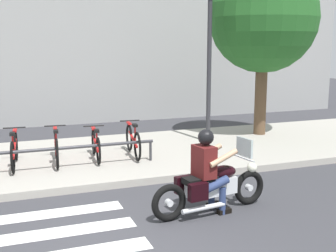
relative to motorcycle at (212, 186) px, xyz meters
name	(u,v)px	position (x,y,z in m)	size (l,w,h in m)	color
ground_plane	(106,250)	(-1.97, -0.73, -0.45)	(48.00, 48.00, 0.00)	#38383D
sidewalk	(61,161)	(-1.97, 3.93, -0.38)	(24.00, 4.40, 0.15)	#A8A399
crosswalk_stripe_3	(42,235)	(-2.74, 0.07, -0.45)	(2.80, 0.40, 0.01)	white
crosswalk_stripe_4	(38,215)	(-2.74, 0.87, -0.45)	(2.80, 0.40, 0.01)	white
motorcycle	(212,186)	(0.00, 0.00, 0.00)	(2.20, 0.75, 1.20)	black
rider	(208,166)	(-0.08, -0.01, 0.36)	(0.68, 0.60, 1.42)	#591919
bicycle_3	(14,150)	(-2.98, 3.55, 0.06)	(0.48, 1.74, 0.80)	black
bicycle_4	(56,147)	(-2.10, 3.55, 0.06)	(0.48, 1.72, 0.79)	black
bicycle_5	(96,145)	(-1.21, 3.55, 0.04)	(0.48, 1.56, 0.74)	black
bicycle_6	(133,141)	(-0.32, 3.55, 0.06)	(0.48, 1.67, 0.80)	black
bike_rack	(15,153)	(-2.98, 3.00, 0.13)	(5.93, 0.07, 0.49)	#333338
street_lamp	(209,53)	(2.02, 4.33, 2.09)	(0.28, 0.28, 4.17)	#2D2D33
tree_near_rack	(264,19)	(3.89, 4.73, 3.01)	(3.08, 3.08, 5.02)	brown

